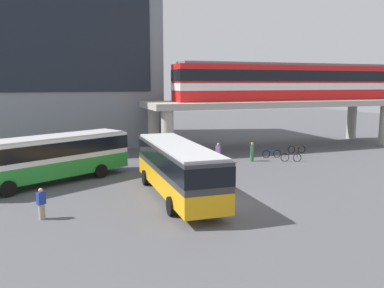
{
  "coord_description": "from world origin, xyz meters",
  "views": [
    {
      "loc": [
        -9.12,
        -20.23,
        6.79
      ],
      "look_at": [
        0.94,
        7.86,
        2.2
      ],
      "focal_mm": 37.4,
      "sensor_mm": 36.0,
      "label": 1
    }
  ],
  "objects_px": {
    "bicycle_blue": "(272,154)",
    "pedestrian_at_kerb": "(218,154)",
    "bus_main": "(177,165)",
    "pedestrian_waiting_near_stop": "(252,152)",
    "bicycle_brown": "(297,149)",
    "pedestrian_walking_across": "(41,205)",
    "bus_secondary": "(51,154)",
    "train": "(288,81)",
    "bicycle_black": "(291,157)",
    "station_building": "(18,45)"
  },
  "relations": [
    {
      "from": "bicycle_brown",
      "to": "pedestrian_walking_across",
      "type": "relative_size",
      "value": 1.1
    },
    {
      "from": "bus_secondary",
      "to": "pedestrian_at_kerb",
      "type": "distance_m",
      "value": 13.71
    },
    {
      "from": "bus_secondary",
      "to": "pedestrian_walking_across",
      "type": "distance_m",
      "value": 7.77
    },
    {
      "from": "station_building",
      "to": "bicycle_brown",
      "type": "bearing_deg",
      "value": -32.24
    },
    {
      "from": "station_building",
      "to": "bicycle_blue",
      "type": "bearing_deg",
      "value": -38.46
    },
    {
      "from": "station_building",
      "to": "bicycle_black",
      "type": "distance_m",
      "value": 31.57
    },
    {
      "from": "station_building",
      "to": "pedestrian_waiting_near_stop",
      "type": "relative_size",
      "value": 17.19
    },
    {
      "from": "train",
      "to": "bus_main",
      "type": "distance_m",
      "value": 22.76
    },
    {
      "from": "bicycle_blue",
      "to": "pedestrian_at_kerb",
      "type": "distance_m",
      "value": 5.64
    },
    {
      "from": "station_building",
      "to": "bus_secondary",
      "type": "height_order",
      "value": "station_building"
    },
    {
      "from": "bus_main",
      "to": "pedestrian_at_kerb",
      "type": "bearing_deg",
      "value": 53.75
    },
    {
      "from": "pedestrian_at_kerb",
      "to": "station_building",
      "type": "bearing_deg",
      "value": 132.2
    },
    {
      "from": "train",
      "to": "pedestrian_at_kerb",
      "type": "distance_m",
      "value": 13.37
    },
    {
      "from": "bus_main",
      "to": "bicycle_brown",
      "type": "relative_size",
      "value": 6.3
    },
    {
      "from": "train",
      "to": "bus_secondary",
      "type": "height_order",
      "value": "train"
    },
    {
      "from": "pedestrian_at_kerb",
      "to": "pedestrian_waiting_near_stop",
      "type": "distance_m",
      "value": 3.08
    },
    {
      "from": "station_building",
      "to": "pedestrian_walking_across",
      "type": "height_order",
      "value": "station_building"
    },
    {
      "from": "bicycle_brown",
      "to": "pedestrian_walking_across",
      "type": "height_order",
      "value": "pedestrian_walking_across"
    },
    {
      "from": "train",
      "to": "bicycle_brown",
      "type": "distance_m",
      "value": 7.72
    },
    {
      "from": "pedestrian_at_kerb",
      "to": "pedestrian_waiting_near_stop",
      "type": "xyz_separation_m",
      "value": [
        3.06,
        -0.36,
        -0.03
      ]
    },
    {
      "from": "bicycle_blue",
      "to": "bicycle_brown",
      "type": "bearing_deg",
      "value": 20.35
    },
    {
      "from": "bicycle_black",
      "to": "pedestrian_walking_across",
      "type": "xyz_separation_m",
      "value": [
        -20.24,
        -8.58,
        0.39
      ]
    },
    {
      "from": "pedestrian_at_kerb",
      "to": "train",
      "type": "bearing_deg",
      "value": 29.0
    },
    {
      "from": "station_building",
      "to": "train",
      "type": "relative_size",
      "value": 1.15
    },
    {
      "from": "train",
      "to": "bicycle_brown",
      "type": "bearing_deg",
      "value": -107.74
    },
    {
      "from": "bicycle_blue",
      "to": "pedestrian_waiting_near_stop",
      "type": "distance_m",
      "value": 2.73
    },
    {
      "from": "station_building",
      "to": "bus_main",
      "type": "xyz_separation_m",
      "value": [
        9.82,
        -26.67,
        -8.93
      ]
    },
    {
      "from": "pedestrian_at_kerb",
      "to": "bicycle_blue",
      "type": "bearing_deg",
      "value": 5.83
    },
    {
      "from": "train",
      "to": "bicycle_blue",
      "type": "height_order",
      "value": "train"
    },
    {
      "from": "station_building",
      "to": "bicycle_black",
      "type": "xyz_separation_m",
      "value": [
        22.46,
        -19.5,
        -10.56
      ]
    },
    {
      "from": "station_building",
      "to": "bicycle_brown",
      "type": "height_order",
      "value": "station_building"
    },
    {
      "from": "bicycle_blue",
      "to": "pedestrian_waiting_near_stop",
      "type": "xyz_separation_m",
      "value": [
        -2.54,
        -0.93,
        0.42
      ]
    },
    {
      "from": "bicycle_blue",
      "to": "pedestrian_walking_across",
      "type": "xyz_separation_m",
      "value": [
        -19.61,
        -10.74,
        0.39
      ]
    },
    {
      "from": "station_building",
      "to": "bicycle_black",
      "type": "bearing_deg",
      "value": -40.96
    },
    {
      "from": "bicycle_blue",
      "to": "pedestrian_at_kerb",
      "type": "height_order",
      "value": "pedestrian_at_kerb"
    },
    {
      "from": "station_building",
      "to": "bicycle_blue",
      "type": "distance_m",
      "value": 29.82
    },
    {
      "from": "station_building",
      "to": "pedestrian_walking_across",
      "type": "bearing_deg",
      "value": -85.47
    },
    {
      "from": "bicycle_black",
      "to": "pedestrian_walking_across",
      "type": "relative_size",
      "value": 1.03
    },
    {
      "from": "station_building",
      "to": "pedestrian_at_kerb",
      "type": "height_order",
      "value": "station_building"
    },
    {
      "from": "station_building",
      "to": "bus_main",
      "type": "relative_size",
      "value": 2.57
    },
    {
      "from": "bus_main",
      "to": "pedestrian_walking_across",
      "type": "relative_size",
      "value": 6.91
    },
    {
      "from": "bus_main",
      "to": "pedestrian_waiting_near_stop",
      "type": "xyz_separation_m",
      "value": [
        9.48,
        8.4,
        -1.21
      ]
    },
    {
      "from": "pedestrian_waiting_near_stop",
      "to": "bicycle_brown",
      "type": "bearing_deg",
      "value": 20.23
    },
    {
      "from": "bus_main",
      "to": "pedestrian_walking_across",
      "type": "bearing_deg",
      "value": -169.44
    },
    {
      "from": "bus_secondary",
      "to": "pedestrian_waiting_near_stop",
      "type": "distance_m",
      "value": 16.67
    },
    {
      "from": "bus_secondary",
      "to": "pedestrian_at_kerb",
      "type": "relative_size",
      "value": 6.4
    },
    {
      "from": "train",
      "to": "pedestrian_walking_across",
      "type": "distance_m",
      "value": 29.8
    },
    {
      "from": "bus_secondary",
      "to": "bicycle_black",
      "type": "distance_m",
      "value": 19.74
    },
    {
      "from": "bus_secondary",
      "to": "bicycle_blue",
      "type": "height_order",
      "value": "bus_secondary"
    },
    {
      "from": "train",
      "to": "bicycle_brown",
      "type": "height_order",
      "value": "train"
    }
  ]
}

